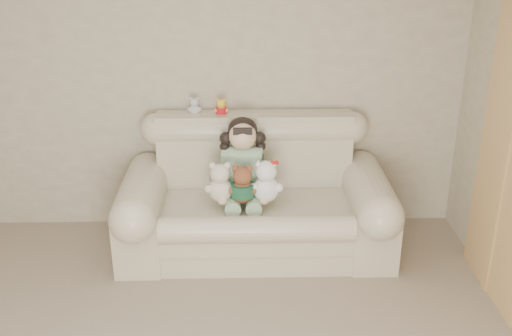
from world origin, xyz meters
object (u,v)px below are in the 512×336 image
(brown_teddy, at_px, (242,180))
(cream_teddy, at_px, (220,178))
(seated_child, at_px, (243,159))
(sofa, at_px, (256,191))
(white_cat, at_px, (266,177))

(brown_teddy, height_order, cream_teddy, cream_teddy)
(seated_child, bearing_deg, sofa, -30.10)
(sofa, distance_m, white_cat, 0.24)
(sofa, distance_m, cream_teddy, 0.34)
(white_cat, relative_size, cream_teddy, 1.07)
(seated_child, height_order, brown_teddy, seated_child)
(brown_teddy, bearing_deg, cream_teddy, 166.99)
(brown_teddy, bearing_deg, white_cat, -0.72)
(cream_teddy, bearing_deg, brown_teddy, 4.66)
(sofa, xyz_separation_m, white_cat, (0.07, -0.14, 0.18))
(brown_teddy, distance_m, white_cat, 0.18)
(sofa, relative_size, seated_child, 3.17)
(sofa, bearing_deg, brown_teddy, -122.74)
(sofa, relative_size, brown_teddy, 5.99)
(seated_child, height_order, cream_teddy, seated_child)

